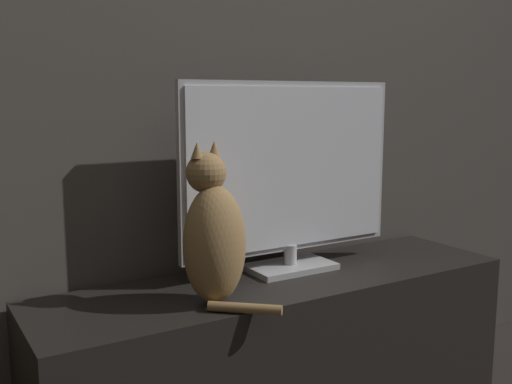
{
  "coord_description": "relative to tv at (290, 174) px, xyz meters",
  "views": [
    {
      "loc": [
        -1.03,
        -0.59,
        1.11
      ],
      "look_at": [
        -0.11,
        0.95,
        0.82
      ],
      "focal_mm": 42.0,
      "sensor_mm": 36.0,
      "label": 1
    }
  ],
  "objects": [
    {
      "name": "tv",
      "position": [
        0.0,
        0.0,
        0.0
      ],
      "size": [
        0.8,
        0.17,
        0.63
      ],
      "color": "#B7B7BC",
      "rests_on": "tv_stand"
    },
    {
      "name": "tv_stand",
      "position": [
        -0.08,
        -0.07,
        -0.59
      ],
      "size": [
        1.6,
        0.44,
        0.53
      ],
      "color": "black",
      "rests_on": "ground_plane"
    },
    {
      "name": "cat",
      "position": [
        -0.37,
        -0.16,
        -0.13
      ],
      "size": [
        0.23,
        0.3,
        0.46
      ],
      "rotation": [
        0.0,
        0.0,
        0.25
      ],
      "color": "#997547",
      "rests_on": "tv_stand"
    },
    {
      "name": "wall_back",
      "position": [
        -0.08,
        0.19,
        0.44
      ],
      "size": [
        4.8,
        0.05,
        2.6
      ],
      "color": "#47423D",
      "rests_on": "ground_plane"
    }
  ]
}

